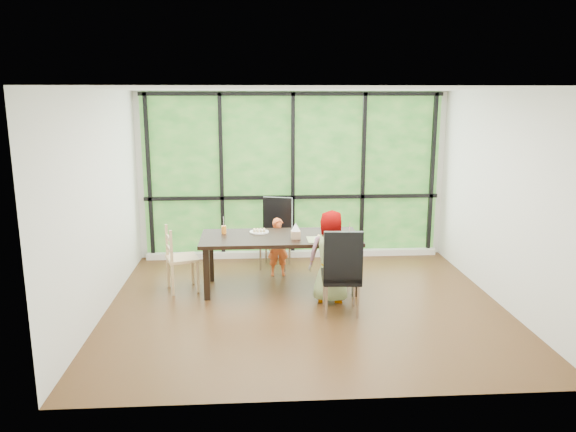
{
  "coord_description": "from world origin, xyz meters",
  "views": [
    {
      "loc": [
        -0.65,
        -6.58,
        2.62
      ],
      "look_at": [
        -0.19,
        0.54,
        1.05
      ],
      "focal_mm": 34.14,
      "sensor_mm": 36.0,
      "label": 1
    }
  ],
  "objects_px": {
    "chair_window_leather": "(275,234)",
    "tissue_box": "(296,235)",
    "chair_interior_leather": "(341,271)",
    "plate_far": "(259,232)",
    "green_cup": "(349,236)",
    "chair_end_beech": "(182,258)",
    "child_toddler": "(278,247)",
    "plate_near": "(323,238)",
    "dining_table": "(280,262)",
    "orange_cup": "(224,230)",
    "child_older": "(332,257)"
  },
  "relations": [
    {
      "from": "chair_window_leather",
      "to": "tissue_box",
      "type": "xyz_separation_m",
      "value": [
        0.23,
        -1.08,
        0.26
      ]
    },
    {
      "from": "chair_window_leather",
      "to": "chair_interior_leather",
      "type": "distance_m",
      "value": 2.0
    },
    {
      "from": "plate_far",
      "to": "tissue_box",
      "type": "distance_m",
      "value": 0.6
    },
    {
      "from": "plate_far",
      "to": "green_cup",
      "type": "distance_m",
      "value": 1.28
    },
    {
      "from": "chair_window_leather",
      "to": "chair_end_beech",
      "type": "bearing_deg",
      "value": -130.56
    },
    {
      "from": "chair_interior_leather",
      "to": "tissue_box",
      "type": "bearing_deg",
      "value": -54.21
    },
    {
      "from": "child_toddler",
      "to": "plate_far",
      "type": "distance_m",
      "value": 0.56
    },
    {
      "from": "tissue_box",
      "to": "plate_near",
      "type": "bearing_deg",
      "value": -7.44
    },
    {
      "from": "dining_table",
      "to": "orange_cup",
      "type": "xyz_separation_m",
      "value": [
        -0.77,
        0.19,
        0.43
      ]
    },
    {
      "from": "child_older",
      "to": "green_cup",
      "type": "height_order",
      "value": "child_older"
    },
    {
      "from": "orange_cup",
      "to": "chair_window_leather",
      "type": "bearing_deg",
      "value": 45.09
    },
    {
      "from": "dining_table",
      "to": "child_older",
      "type": "height_order",
      "value": "child_older"
    },
    {
      "from": "chair_end_beech",
      "to": "tissue_box",
      "type": "xyz_separation_m",
      "value": [
        1.54,
        -0.18,
        0.35
      ]
    },
    {
      "from": "chair_end_beech",
      "to": "plate_near",
      "type": "bearing_deg",
      "value": -114.45
    },
    {
      "from": "plate_near",
      "to": "green_cup",
      "type": "height_order",
      "value": "green_cup"
    },
    {
      "from": "chair_window_leather",
      "to": "plate_near",
      "type": "bearing_deg",
      "value": -47.69
    },
    {
      "from": "dining_table",
      "to": "child_older",
      "type": "relative_size",
      "value": 1.8
    },
    {
      "from": "chair_end_beech",
      "to": "child_older",
      "type": "xyz_separation_m",
      "value": [
        1.98,
        -0.56,
        0.15
      ]
    },
    {
      "from": "child_toddler",
      "to": "tissue_box",
      "type": "xyz_separation_m",
      "value": [
        0.2,
        -0.71,
        0.37
      ]
    },
    {
      "from": "plate_near",
      "to": "tissue_box",
      "type": "distance_m",
      "value": 0.36
    },
    {
      "from": "dining_table",
      "to": "plate_near",
      "type": "relative_size",
      "value": 9.9
    },
    {
      "from": "child_older",
      "to": "plate_far",
      "type": "xyz_separation_m",
      "value": [
        -0.92,
        0.74,
        0.16
      ]
    },
    {
      "from": "child_older",
      "to": "orange_cup",
      "type": "height_order",
      "value": "child_older"
    },
    {
      "from": "chair_end_beech",
      "to": "orange_cup",
      "type": "distance_m",
      "value": 0.69
    },
    {
      "from": "plate_far",
      "to": "child_toddler",
      "type": "bearing_deg",
      "value": 51.21
    },
    {
      "from": "chair_interior_leather",
      "to": "chair_end_beech",
      "type": "distance_m",
      "value": 2.25
    },
    {
      "from": "chair_window_leather",
      "to": "chair_interior_leather",
      "type": "xyz_separation_m",
      "value": [
        0.73,
        -1.86,
        0.0
      ]
    },
    {
      "from": "green_cup",
      "to": "child_toddler",
      "type": "bearing_deg",
      "value": 137.86
    },
    {
      "from": "green_cup",
      "to": "tissue_box",
      "type": "distance_m",
      "value": 0.71
    },
    {
      "from": "chair_window_leather",
      "to": "plate_far",
      "type": "xyz_separation_m",
      "value": [
        -0.25,
        -0.72,
        0.22
      ]
    },
    {
      "from": "child_older",
      "to": "tissue_box",
      "type": "bearing_deg",
      "value": -31.15
    },
    {
      "from": "child_older",
      "to": "orange_cup",
      "type": "bearing_deg",
      "value": -17.13
    },
    {
      "from": "chair_window_leather",
      "to": "chair_interior_leather",
      "type": "height_order",
      "value": "same"
    },
    {
      "from": "dining_table",
      "to": "child_toddler",
      "type": "height_order",
      "value": "child_toddler"
    },
    {
      "from": "chair_window_leather",
      "to": "child_toddler",
      "type": "distance_m",
      "value": 0.39
    },
    {
      "from": "child_older",
      "to": "tissue_box",
      "type": "relative_size",
      "value": 9.77
    },
    {
      "from": "chair_end_beech",
      "to": "plate_far",
      "type": "xyz_separation_m",
      "value": [
        1.06,
        0.18,
        0.31
      ]
    },
    {
      "from": "green_cup",
      "to": "child_older",
      "type": "bearing_deg",
      "value": -134.2
    },
    {
      "from": "chair_window_leather",
      "to": "tissue_box",
      "type": "height_order",
      "value": "chair_window_leather"
    },
    {
      "from": "chair_end_beech",
      "to": "green_cup",
      "type": "xyz_separation_m",
      "value": [
        2.25,
        -0.28,
        0.35
      ]
    },
    {
      "from": "child_older",
      "to": "child_toddler",
      "type": "bearing_deg",
      "value": -49.88
    },
    {
      "from": "plate_far",
      "to": "orange_cup",
      "type": "bearing_deg",
      "value": -177.44
    },
    {
      "from": "chair_window_leather",
      "to": "orange_cup",
      "type": "relative_size",
      "value": 9.93
    },
    {
      "from": "child_toddler",
      "to": "chair_interior_leather",
      "type": "bearing_deg",
      "value": -68.43
    },
    {
      "from": "plate_near",
      "to": "green_cup",
      "type": "relative_size",
      "value": 2.14
    },
    {
      "from": "dining_table",
      "to": "child_toddler",
      "type": "distance_m",
      "value": 0.57
    },
    {
      "from": "chair_window_leather",
      "to": "child_older",
      "type": "distance_m",
      "value": 1.61
    },
    {
      "from": "child_toddler",
      "to": "child_older",
      "type": "xyz_separation_m",
      "value": [
        0.64,
        -1.1,
        0.17
      ]
    },
    {
      "from": "dining_table",
      "to": "child_older",
      "type": "xyz_separation_m",
      "value": [
        0.64,
        -0.53,
        0.23
      ]
    },
    {
      "from": "chair_window_leather",
      "to": "chair_interior_leather",
      "type": "relative_size",
      "value": 1.0
    }
  ]
}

